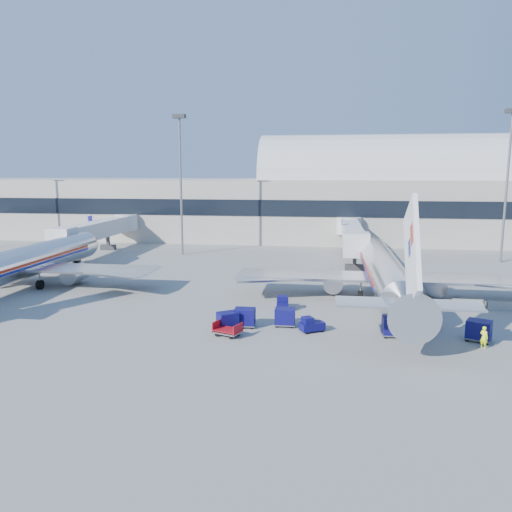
% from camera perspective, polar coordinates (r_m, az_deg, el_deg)
% --- Properties ---
extents(ground, '(260.00, 260.00, 0.00)m').
position_cam_1_polar(ground, '(51.21, 3.73, -5.81)').
color(ground, gray).
rests_on(ground, ground).
extents(terminal, '(170.00, 28.15, 21.00)m').
position_cam_1_polar(terminal, '(106.78, -1.19, 6.35)').
color(terminal, '#B2AA9E').
rests_on(terminal, ground).
extents(airliner_main, '(32.00, 37.26, 12.07)m').
position_cam_1_polar(airliner_main, '(55.15, 14.56, -1.86)').
color(airliner_main, silver).
rests_on(airliner_main, ground).
extents(airliner_mid, '(32.00, 37.26, 12.07)m').
position_cam_1_polar(airliner_mid, '(65.40, -25.08, -0.70)').
color(airliner_mid, silver).
rests_on(airliner_mid, ground).
extents(jetbridge_near, '(4.40, 27.50, 6.25)m').
position_cam_1_polar(jetbridge_near, '(80.71, 10.87, 2.56)').
color(jetbridge_near, silver).
rests_on(jetbridge_near, ground).
extents(jetbridge_mid, '(4.40, 27.50, 6.25)m').
position_cam_1_polar(jetbridge_mid, '(89.17, -17.22, 2.96)').
color(jetbridge_mid, silver).
rests_on(jetbridge_mid, ground).
extents(mast_west, '(2.00, 1.20, 22.60)m').
position_cam_1_polar(mast_west, '(82.71, -8.64, 10.34)').
color(mast_west, slate).
rests_on(mast_west, ground).
extents(mast_east, '(2.00, 1.20, 22.60)m').
position_cam_1_polar(mast_east, '(83.48, 26.90, 9.41)').
color(mast_east, slate).
rests_on(mast_east, ground).
extents(barrier_near, '(3.00, 0.55, 0.90)m').
position_cam_1_polar(barrier_near, '(54.79, 23.10, -5.06)').
color(barrier_near, '#9E9E96').
rests_on(barrier_near, ground).
extents(barrier_mid, '(3.00, 0.55, 0.90)m').
position_cam_1_polar(barrier_mid, '(55.74, 26.39, -5.06)').
color(barrier_mid, '#9E9E96').
rests_on(barrier_mid, ground).
extents(tug_lead, '(2.32, 1.94, 1.36)m').
position_cam_1_polar(tug_lead, '(43.47, 6.33, -7.83)').
color(tug_lead, '#0B0A4C').
rests_on(tug_lead, ground).
extents(tug_right, '(2.36, 2.45, 1.48)m').
position_cam_1_polar(tug_right, '(47.44, 18.73, -6.73)').
color(tug_right, '#0B0A4C').
rests_on(tug_right, ground).
extents(tug_left, '(1.36, 2.41, 1.51)m').
position_cam_1_polar(tug_left, '(50.02, 3.03, -5.36)').
color(tug_left, '#0B0A4C').
rests_on(tug_left, ground).
extents(cart_train_a, '(1.85, 1.42, 1.63)m').
position_cam_1_polar(cart_train_a, '(44.75, 3.34, -6.93)').
color(cart_train_a, '#0B0A4C').
rests_on(cart_train_a, ground).
extents(cart_train_b, '(1.91, 1.47, 1.67)m').
position_cam_1_polar(cart_train_b, '(44.49, -1.28, -6.99)').
color(cart_train_b, '#0B0A4C').
rests_on(cart_train_b, ground).
extents(cart_train_c, '(2.21, 2.10, 1.55)m').
position_cam_1_polar(cart_train_c, '(43.81, -3.27, -7.36)').
color(cart_train_c, '#0B0A4C').
rests_on(cart_train_c, ground).
extents(cart_solo_near, '(1.98, 1.54, 1.70)m').
position_cam_1_polar(cart_solo_near, '(43.50, 15.47, -7.72)').
color(cart_solo_near, '#0B0A4C').
rests_on(cart_solo_near, ground).
extents(cart_solo_far, '(2.40, 2.18, 1.72)m').
position_cam_1_polar(cart_solo_far, '(44.70, 24.12, -7.74)').
color(cart_solo_far, '#0B0A4C').
rests_on(cart_solo_far, ground).
extents(cart_open_red, '(2.59, 2.22, 0.58)m').
position_cam_1_polar(cart_open_red, '(42.29, -3.23, -8.57)').
color(cart_open_red, slate).
rests_on(cart_open_red, ground).
extents(ramp_worker, '(0.75, 0.77, 1.78)m').
position_cam_1_polar(ramp_worker, '(43.12, 24.60, -8.44)').
color(ramp_worker, '#D1E818').
rests_on(ramp_worker, ground).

